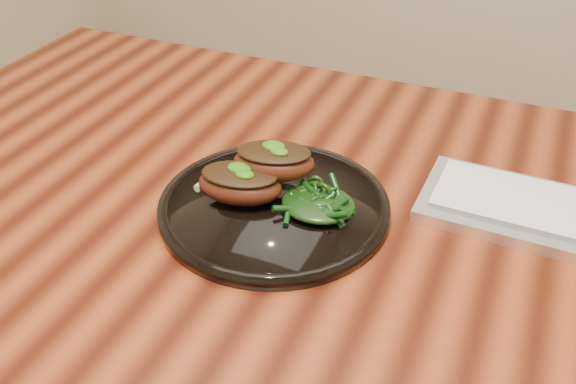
% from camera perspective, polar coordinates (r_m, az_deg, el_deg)
% --- Properties ---
extents(desk, '(1.60, 0.80, 0.75)m').
position_cam_1_polar(desk, '(0.85, 9.68, -7.34)').
color(desk, '#320F06').
rests_on(desk, ground).
extents(plate, '(0.29, 0.29, 0.02)m').
position_cam_1_polar(plate, '(0.80, -1.24, -1.29)').
color(plate, black).
rests_on(plate, desk).
extents(lamb_chop_front, '(0.12, 0.09, 0.05)m').
position_cam_1_polar(lamb_chop_front, '(0.79, -4.33, 0.82)').
color(lamb_chop_front, '#42180C').
rests_on(lamb_chop_front, plate).
extents(lamb_chop_back, '(0.12, 0.09, 0.05)m').
position_cam_1_polar(lamb_chop_back, '(0.80, -1.29, 2.82)').
color(lamb_chop_back, '#42180C').
rests_on(lamb_chop_back, plate).
extents(herb_smear, '(0.09, 0.06, 0.01)m').
position_cam_1_polar(herb_smear, '(0.86, -1.77, 2.04)').
color(herb_smear, '#194C08').
rests_on(herb_smear, plate).
extents(greens_heap, '(0.09, 0.09, 0.03)m').
position_cam_1_polar(greens_heap, '(0.78, 2.72, -0.70)').
color(greens_heap, black).
rests_on(greens_heap, plate).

